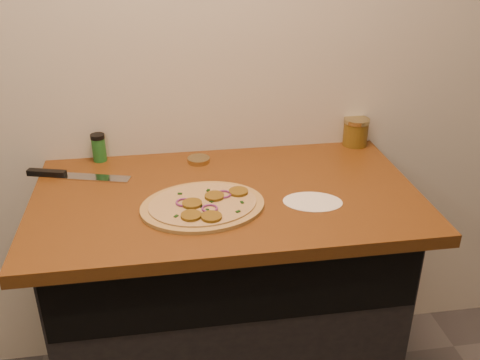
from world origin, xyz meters
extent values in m
cube|color=beige|center=(0.00, 1.75, 1.35)|extent=(4.00, 0.02, 2.70)
cube|color=black|center=(0.00, 1.45, 0.43)|extent=(1.10, 0.60, 0.86)
cube|color=brown|center=(0.00, 1.42, 0.88)|extent=(1.20, 0.70, 0.04)
cylinder|color=tan|center=(-0.08, 1.33, 0.91)|extent=(0.40, 0.40, 0.01)
cylinder|color=beige|center=(-0.08, 1.33, 0.91)|extent=(0.35, 0.35, 0.00)
cylinder|color=brown|center=(0.03, 1.38, 0.92)|extent=(0.06, 0.06, 0.01)
cylinder|color=brown|center=(-0.11, 1.32, 0.92)|extent=(0.06, 0.06, 0.01)
cylinder|color=brown|center=(-0.07, 1.24, 0.92)|extent=(0.06, 0.06, 0.01)
cylinder|color=brown|center=(-0.12, 1.25, 0.92)|extent=(0.06, 0.06, 0.01)
cylinder|color=brown|center=(-0.04, 1.36, 0.92)|extent=(0.06, 0.06, 0.01)
torus|color=#6E296C|center=(-0.01, 1.37, 0.92)|extent=(0.05, 0.05, 0.01)
torus|color=#6E296C|center=(-0.07, 1.29, 0.92)|extent=(0.05, 0.05, 0.01)
torus|color=#6E296C|center=(-0.14, 1.34, 0.92)|extent=(0.05, 0.05, 0.01)
cube|color=black|center=(0.01, 1.26, 0.92)|extent=(0.02, 0.01, 0.00)
cube|color=black|center=(-0.16, 1.26, 0.92)|extent=(0.02, 0.02, 0.00)
cube|color=black|center=(-0.09, 1.31, 0.92)|extent=(0.02, 0.01, 0.00)
cube|color=black|center=(-0.09, 1.30, 0.92)|extent=(0.02, 0.01, 0.00)
cube|color=black|center=(0.03, 1.31, 0.92)|extent=(0.01, 0.01, 0.00)
cube|color=black|center=(-0.06, 1.33, 0.92)|extent=(0.01, 0.02, 0.00)
cube|color=black|center=(-0.06, 1.40, 0.92)|extent=(0.01, 0.02, 0.00)
cube|color=black|center=(-0.07, 1.28, 0.92)|extent=(0.01, 0.02, 0.00)
cube|color=black|center=(-0.15, 1.40, 0.92)|extent=(0.02, 0.01, 0.00)
cube|color=black|center=(-0.09, 1.26, 0.92)|extent=(0.01, 0.01, 0.00)
cube|color=black|center=(-0.03, 1.38, 0.92)|extent=(0.01, 0.01, 0.00)
cube|color=black|center=(-0.13, 1.29, 0.92)|extent=(0.02, 0.01, 0.00)
cube|color=#B7BAC1|center=(-0.42, 1.58, 0.90)|extent=(0.24, 0.11, 0.01)
cube|color=black|center=(-0.57, 1.62, 0.91)|extent=(0.13, 0.06, 0.02)
cylinder|color=tan|center=(-0.07, 1.65, 0.91)|extent=(0.10, 0.10, 0.02)
cylinder|color=#A12E10|center=(0.53, 1.72, 0.94)|extent=(0.09, 0.09, 0.09)
cylinder|color=tan|center=(0.53, 1.72, 1.00)|extent=(0.09, 0.09, 0.02)
cylinder|color=#1F6426|center=(-0.41, 1.72, 0.94)|extent=(0.05, 0.05, 0.08)
cylinder|color=black|center=(-0.41, 1.72, 0.99)|extent=(0.05, 0.05, 0.01)
cylinder|color=white|center=(0.25, 1.31, 0.90)|extent=(0.21, 0.21, 0.00)
camera|label=1|loc=(-0.18, -0.05, 1.69)|focal=40.00mm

